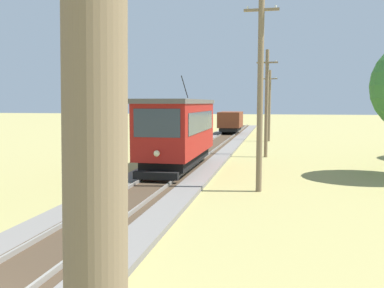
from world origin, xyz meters
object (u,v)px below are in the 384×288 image
(red_tram, at_px, (178,130))
(utility_pole_foreground, at_px, (94,20))
(utility_pole_near_tram, at_px, (260,88))
(freight_car, at_px, (231,121))
(track_worker, at_px, (88,163))
(utility_pole_far, at_px, (269,105))
(utility_pole_mid, at_px, (267,102))

(red_tram, distance_m, utility_pole_foreground, 20.39)
(utility_pole_near_tram, bearing_deg, freight_car, 98.41)
(red_tram, relative_size, freight_car, 1.64)
(red_tram, relative_size, track_worker, 4.79)
(red_tram, relative_size, utility_pole_foreground, 1.11)
(freight_car, height_order, utility_pole_far, utility_pole_far)
(utility_pole_mid, distance_m, utility_pole_far, 11.75)
(utility_pole_near_tram, distance_m, track_worker, 8.16)
(freight_car, distance_m, utility_pole_near_tram, 30.30)
(utility_pole_near_tram, relative_size, track_worker, 4.66)
(utility_pole_mid, relative_size, track_worker, 4.02)
(utility_pole_foreground, xyz_separation_m, utility_pole_far, (-0.00, 38.60, -0.49))
(utility_pole_foreground, distance_m, track_worker, 17.44)
(utility_pole_foreground, distance_m, utility_pole_near_tram, 15.65)
(utility_pole_foreground, relative_size, utility_pole_far, 1.15)
(freight_car, height_order, utility_pole_mid, utility_pole_mid)
(utility_pole_near_tram, xyz_separation_m, utility_pole_mid, (0.00, 11.20, -0.57))
(utility_pole_far, bearing_deg, utility_pole_near_tram, -90.00)
(utility_pole_foreground, xyz_separation_m, utility_pole_mid, (0.00, 26.85, -0.26))
(utility_pole_mid, bearing_deg, freight_car, 103.31)
(utility_pole_far, height_order, track_worker, utility_pole_far)
(freight_car, height_order, utility_pole_near_tram, utility_pole_near_tram)
(red_tram, distance_m, track_worker, 5.47)
(red_tram, bearing_deg, utility_pole_near_tram, -43.50)
(red_tram, xyz_separation_m, freight_car, (-0.00, 25.67, -0.64))
(utility_pole_foreground, xyz_separation_m, utility_pole_near_tram, (0.00, 15.65, 0.31))
(utility_pole_mid, distance_m, track_worker, 13.88)
(track_worker, bearing_deg, red_tram, 79.90)
(utility_pole_foreground, bearing_deg, track_worker, 115.80)
(utility_pole_foreground, height_order, track_worker, utility_pole_foreground)
(track_worker, bearing_deg, utility_pole_near_tram, 26.38)
(red_tram, bearing_deg, utility_pole_mid, 57.86)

